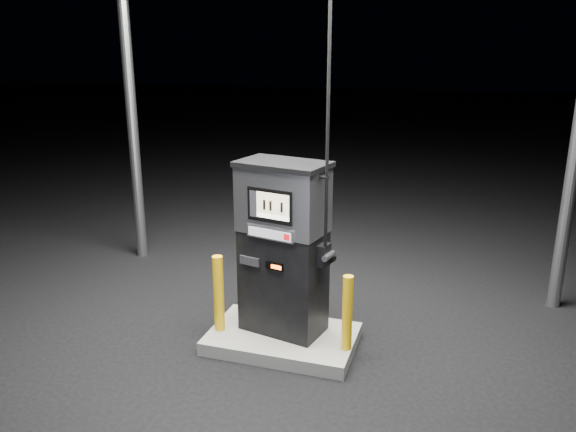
% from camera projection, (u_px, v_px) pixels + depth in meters
% --- Properties ---
extents(ground, '(80.00, 80.00, 0.00)m').
position_uv_depth(ground, '(283.00, 345.00, 6.24)').
color(ground, black).
rests_on(ground, ground).
extents(pump_island, '(1.60, 1.00, 0.15)m').
position_uv_depth(pump_island, '(283.00, 339.00, 6.22)').
color(pump_island, gray).
rests_on(pump_island, ground).
extents(fuel_dispenser, '(1.10, 0.74, 3.94)m').
position_uv_depth(fuel_dispenser, '(283.00, 247.00, 6.01)').
color(fuel_dispenser, black).
rests_on(fuel_dispenser, pump_island).
extents(bollard_left, '(0.13, 0.13, 0.87)m').
position_uv_depth(bollard_left, '(219.00, 293.00, 6.15)').
color(bollard_left, yellow).
rests_on(bollard_left, pump_island).
extents(bollard_right, '(0.14, 0.14, 0.82)m').
position_uv_depth(bollard_right, '(347.00, 313.00, 5.76)').
color(bollard_right, yellow).
rests_on(bollard_right, pump_island).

